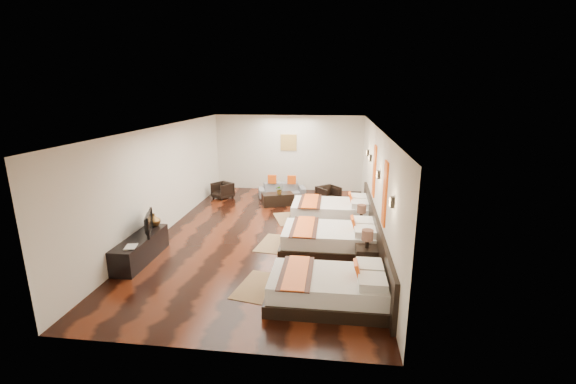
# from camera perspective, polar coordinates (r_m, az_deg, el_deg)

# --- Properties ---
(floor) EXTENTS (5.50, 9.50, 0.01)m
(floor) POSITION_cam_1_polar(r_m,az_deg,el_deg) (10.24, -3.14, -6.20)
(floor) COLOR black
(floor) RESTS_ON ground
(ceiling) EXTENTS (5.50, 9.50, 0.01)m
(ceiling) POSITION_cam_1_polar(r_m,az_deg,el_deg) (9.59, -3.38, 9.60)
(ceiling) COLOR white
(ceiling) RESTS_ON floor
(back_wall) EXTENTS (5.50, 0.01, 2.80)m
(back_wall) POSITION_cam_1_polar(r_m,az_deg,el_deg) (14.43, 0.09, 5.81)
(back_wall) COLOR silver
(back_wall) RESTS_ON floor
(left_wall) EXTENTS (0.01, 9.50, 2.80)m
(left_wall) POSITION_cam_1_polar(r_m,az_deg,el_deg) (10.65, -17.98, 1.79)
(left_wall) COLOR silver
(left_wall) RESTS_ON floor
(right_wall) EXTENTS (0.01, 9.50, 2.80)m
(right_wall) POSITION_cam_1_polar(r_m,az_deg,el_deg) (9.73, 12.90, 0.94)
(right_wall) COLOR silver
(right_wall) RESTS_ON floor
(headboard_panel) EXTENTS (0.08, 6.60, 0.90)m
(headboard_panel) POSITION_cam_1_polar(r_m,az_deg,el_deg) (9.24, 12.79, -5.97)
(headboard_panel) COLOR black
(headboard_panel) RESTS_ON floor
(bed_near) EXTENTS (2.15, 1.35, 0.82)m
(bed_near) POSITION_cam_1_polar(r_m,az_deg,el_deg) (7.06, 6.15, -14.03)
(bed_near) COLOR black
(bed_near) RESTS_ON floor
(bed_mid) EXTENTS (2.29, 1.44, 0.87)m
(bed_mid) POSITION_cam_1_polar(r_m,az_deg,el_deg) (9.12, 6.44, -6.99)
(bed_mid) COLOR black
(bed_mid) RESTS_ON floor
(bed_far) EXTENTS (2.32, 1.46, 0.88)m
(bed_far) POSITION_cam_1_polar(r_m,az_deg,el_deg) (11.12, 6.59, -2.90)
(bed_far) COLOR black
(bed_far) RESTS_ON floor
(nightstand_a) EXTENTS (0.45, 0.45, 0.89)m
(nightstand_a) POSITION_cam_1_polar(r_m,az_deg,el_deg) (8.33, 11.56, -9.30)
(nightstand_a) COLOR black
(nightstand_a) RESTS_ON floor
(nightstand_b) EXTENTS (0.43, 0.43, 0.85)m
(nightstand_b) POSITION_cam_1_polar(r_m,az_deg,el_deg) (10.13, 10.76, -4.90)
(nightstand_b) COLOR black
(nightstand_b) RESTS_ON floor
(jute_mat_near) EXTENTS (0.96, 1.32, 0.01)m
(jute_mat_near) POSITION_cam_1_polar(r_m,az_deg,el_deg) (7.67, -4.36, -13.81)
(jute_mat_near) COLOR olive
(jute_mat_near) RESTS_ON floor
(jute_mat_mid) EXTENTS (0.92, 1.30, 0.01)m
(jute_mat_mid) POSITION_cam_1_polar(r_m,az_deg,el_deg) (9.58, -1.95, -7.68)
(jute_mat_mid) COLOR olive
(jute_mat_mid) RESTS_ON floor
(jute_mat_far) EXTENTS (1.11, 1.38, 0.01)m
(jute_mat_far) POSITION_cam_1_polar(r_m,az_deg,el_deg) (11.36, 0.14, -3.97)
(jute_mat_far) COLOR olive
(jute_mat_far) RESTS_ON floor
(tv_console) EXTENTS (0.50, 1.80, 0.55)m
(tv_console) POSITION_cam_1_polar(r_m,az_deg,el_deg) (9.21, -21.05, -7.87)
(tv_console) COLOR black
(tv_console) RESTS_ON floor
(tv) EXTENTS (0.40, 0.84, 0.49)m
(tv) POSITION_cam_1_polar(r_m,az_deg,el_deg) (9.20, -20.40, -4.36)
(tv) COLOR black
(tv) RESTS_ON tv_console
(book) EXTENTS (0.29, 0.35, 0.03)m
(book) POSITION_cam_1_polar(r_m,az_deg,el_deg) (8.63, -23.07, -7.56)
(book) COLOR black
(book) RESTS_ON tv_console
(figurine) EXTENTS (0.35, 0.35, 0.31)m
(figurine) POSITION_cam_1_polar(r_m,az_deg,el_deg) (9.67, -19.29, -3.91)
(figurine) COLOR brown
(figurine) RESTS_ON tv_console
(sofa) EXTENTS (1.76, 1.04, 0.48)m
(sofa) POSITION_cam_1_polar(r_m,az_deg,el_deg) (13.63, -0.91, 0.28)
(sofa) COLOR slate
(sofa) RESTS_ON floor
(armchair_left) EXTENTS (0.85, 0.85, 0.56)m
(armchair_left) POSITION_cam_1_polar(r_m,az_deg,el_deg) (13.62, -9.71, 0.24)
(armchair_left) COLOR black
(armchair_left) RESTS_ON floor
(armchair_right) EXTENTS (0.92, 0.92, 0.60)m
(armchair_right) POSITION_cam_1_polar(r_m,az_deg,el_deg) (12.82, 6.02, -0.46)
(armchair_right) COLOR black
(armchair_right) RESTS_ON floor
(coffee_table) EXTENTS (1.11, 0.82, 0.40)m
(coffee_table) POSITION_cam_1_polar(r_m,az_deg,el_deg) (12.64, -1.56, -1.09)
(coffee_table) COLOR black
(coffee_table) RESTS_ON floor
(table_plant) EXTENTS (0.31, 0.28, 0.30)m
(table_plant) POSITION_cam_1_polar(r_m,az_deg,el_deg) (12.48, -1.26, 0.36)
(table_plant) COLOR #2E6220
(table_plant) RESTS_ON coffee_table
(orange_panel_a) EXTENTS (0.04, 0.40, 1.30)m
(orange_panel_a) POSITION_cam_1_polar(r_m,az_deg,el_deg) (7.82, 14.21, -0.26)
(orange_panel_a) COLOR #D86014
(orange_panel_a) RESTS_ON right_wall
(orange_panel_b) EXTENTS (0.04, 0.40, 1.30)m
(orange_panel_b) POSITION_cam_1_polar(r_m,az_deg,el_deg) (9.95, 12.72, 3.04)
(orange_panel_b) COLOR #D86014
(orange_panel_b) RESTS_ON right_wall
(sconce_near) EXTENTS (0.07, 0.12, 0.18)m
(sconce_near) POSITION_cam_1_polar(r_m,az_deg,el_deg) (6.73, 15.17, -1.46)
(sconce_near) COLOR black
(sconce_near) RESTS_ON right_wall
(sconce_mid) EXTENTS (0.07, 0.12, 0.18)m
(sconce_mid) POSITION_cam_1_polar(r_m,az_deg,el_deg) (8.85, 13.27, 2.54)
(sconce_mid) COLOR black
(sconce_mid) RESTS_ON right_wall
(sconce_far) EXTENTS (0.07, 0.12, 0.18)m
(sconce_far) POSITION_cam_1_polar(r_m,az_deg,el_deg) (11.00, 12.11, 4.98)
(sconce_far) COLOR black
(sconce_far) RESTS_ON right_wall
(sconce_lounge) EXTENTS (0.07, 0.12, 0.18)m
(sconce_lounge) POSITION_cam_1_polar(r_m,az_deg,el_deg) (11.88, 11.75, 5.72)
(sconce_lounge) COLOR black
(sconce_lounge) RESTS_ON right_wall
(gold_artwork) EXTENTS (0.60, 0.04, 0.60)m
(gold_artwork) POSITION_cam_1_polar(r_m,az_deg,el_deg) (14.36, 0.08, 7.38)
(gold_artwork) COLOR #AD873F
(gold_artwork) RESTS_ON back_wall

